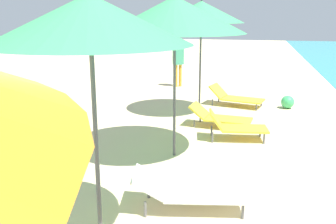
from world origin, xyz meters
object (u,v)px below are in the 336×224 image
Objects in this scene: lounger_second_shoreside at (189,189)px; umbrella_farthest at (201,12)px; umbrella_third at (175,15)px; person_walking_far at (178,59)px; lounger_farthest_inland at (220,117)px; umbrella_second at (90,20)px; beach_ball at (288,102)px; lounger_third_shoreside at (236,126)px; lounger_farthest_shoreside at (235,97)px.

umbrella_farthest is (-0.62, 5.06, 2.37)m from lounger_second_shoreside.
umbrella_third reaches higher than person_walking_far.
lounger_second_shoreside is 9.03m from person_walking_far.
lounger_farthest_inland is (0.65, -1.10, -2.40)m from umbrella_farthest.
umbrella_third is 3.16m from umbrella_farthest.
umbrella_farthest reaches higher than umbrella_second.
umbrella_second is at bearing -92.09° from umbrella_farthest.
lounger_second_shoreside is at bearing -83.64° from lounger_farthest_inland.
lounger_farthest_inland reaches higher than beach_ball.
lounger_third_shoreside is 3.53× the size of beach_ball.
umbrella_farthest is at bearing -16.40° from person_walking_far.
umbrella_third is 5.47m from beach_ball.
lounger_third_shoreside is (1.30, 4.18, -2.24)m from umbrella_second.
lounger_second_shoreside is 0.56× the size of umbrella_third.
person_walking_far reaches higher than beach_ball.
umbrella_third is at bearing -140.88° from lounger_third_shoreside.
lounger_second_shoreside is at bearing -83.05° from umbrella_farthest.
umbrella_second is 7.70m from lounger_farthest_shoreside.
lounger_second_shoreside reaches higher than lounger_farthest_inland.
umbrella_second reaches higher than person_walking_far.
umbrella_third is 4.96m from lounger_farthest_shoreside.
umbrella_third reaches higher than lounger_second_shoreside.
lounger_farthest_shoreside is at bearing 52.07° from umbrella_farthest.
umbrella_third is 1.98× the size of lounger_farthest_inland.
lounger_farthest_inland is at bearing 78.55° from lounger_second_shoreside.
person_walking_far is (-1.97, 8.78, 0.73)m from lounger_second_shoreside.
umbrella_third reaches higher than lounger_farthest_inland.
umbrella_farthest is at bearing -114.05° from lounger_farthest_shoreside.
umbrella_second is 0.96× the size of umbrella_third.
umbrella_second reaches higher than lounger_farthest_shoreside.
umbrella_second is 2.20× the size of lounger_third_shoreside.
umbrella_farthest reaches higher than umbrella_third.
umbrella_farthest is (0.00, 3.16, 0.06)m from umbrella_third.
lounger_third_shoreside reaches higher than lounger_farthest_inland.
lounger_second_shoreside is (0.84, 1.07, -2.27)m from umbrella_second.
umbrella_third is 1.79× the size of person_walking_far.
lounger_second_shoreside is 3.06m from umbrella_third.
lounger_farthest_shoreside is 1.47m from beach_ball.
umbrella_farthest reaches higher than beach_ball.
lounger_farthest_shoreside is at bearing 4.47° from person_walking_far.
umbrella_second is 6.14m from umbrella_farthest.
umbrella_farthest is (-1.07, 1.96, 2.35)m from lounger_third_shoreside.
lounger_third_shoreside is 0.96m from lounger_farthest_inland.
umbrella_third is at bearing 85.76° from umbrella_second.
lounger_third_shoreside is 6.22m from person_walking_far.
beach_ball is at bearing 63.41° from lounger_second_shoreside.
beach_ball is (2.35, 1.16, -2.46)m from umbrella_farthest.
umbrella_third reaches higher than lounger_third_shoreside.
lounger_third_shoreside is at bearing -56.99° from lounger_farthest_inland.
lounger_third_shoreside is 3.24m from umbrella_farthest.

